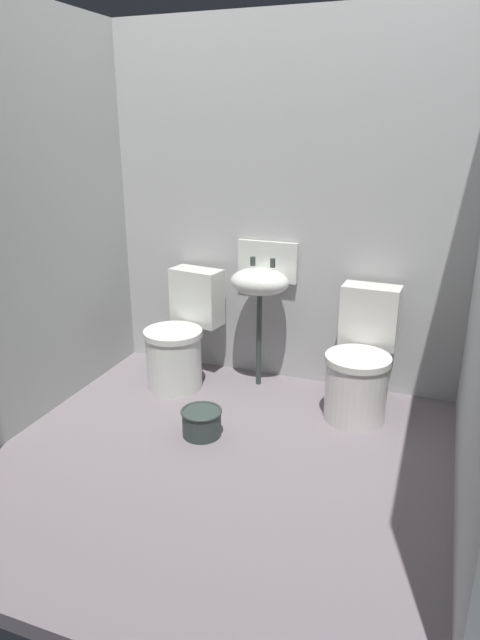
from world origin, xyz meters
TOP-DOWN VIEW (x-y plane):
  - ground_plane at (0.00, 0.00)m, footprint 2.84×2.59m
  - wall_back at (0.00, 1.15)m, footprint 2.84×0.10m
  - wall_left at (-1.27, 0.10)m, footprint 0.10×2.39m
  - toilet_left at (-0.62, 0.75)m, footprint 0.47×0.64m
  - toilet_right at (0.62, 0.75)m, footprint 0.42×0.61m
  - sink at (-0.10, 0.93)m, footprint 0.42×0.35m
  - bucket at (-0.19, 0.14)m, footprint 0.25×0.25m

SIDE VIEW (x-z plane):
  - ground_plane at x=0.00m, z-range -0.08..0.00m
  - bucket at x=-0.19m, z-range 0.00..0.17m
  - toilet_left at x=-0.62m, z-range -0.07..0.71m
  - toilet_right at x=0.62m, z-range -0.07..0.71m
  - sink at x=-0.10m, z-range 0.26..1.25m
  - wall_back at x=0.00m, z-range 0.00..2.41m
  - wall_left at x=-1.27m, z-range 0.00..2.41m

